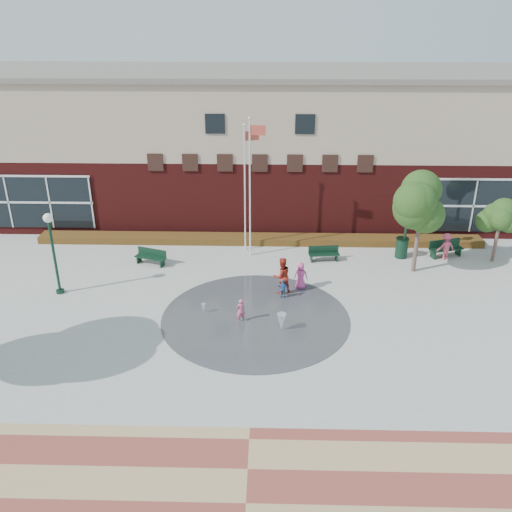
{
  "coord_description": "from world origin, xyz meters",
  "views": [
    {
      "loc": [
        0.56,
        -17.86,
        12.58
      ],
      "look_at": [
        0.0,
        4.0,
        2.6
      ],
      "focal_mm": 38.0,
      "sensor_mm": 36.0,
      "label": 1
    }
  ],
  "objects_px": {
    "flagpole_left": "(251,182)",
    "child_splash": "(241,310)",
    "trash_can": "(402,248)",
    "bench_left": "(151,260)",
    "flagpole_right": "(246,182)"
  },
  "relations": [
    {
      "from": "flagpole_right",
      "to": "flagpole_left",
      "type": "bearing_deg",
      "value": -88.65
    },
    {
      "from": "flagpole_right",
      "to": "bench_left",
      "type": "bearing_deg",
      "value": -176.56
    },
    {
      "from": "trash_can",
      "to": "child_splash",
      "type": "xyz_separation_m",
      "value": [
        -8.55,
        -7.01,
        -0.03
      ]
    },
    {
      "from": "flagpole_left",
      "to": "child_splash",
      "type": "distance_m",
      "value": 7.99
    },
    {
      "from": "flagpole_right",
      "to": "bench_left",
      "type": "height_order",
      "value": "flagpole_right"
    },
    {
      "from": "flagpole_left",
      "to": "child_splash",
      "type": "bearing_deg",
      "value": -85.77
    },
    {
      "from": "bench_left",
      "to": "trash_can",
      "type": "relative_size",
      "value": 1.55
    },
    {
      "from": "bench_left",
      "to": "child_splash",
      "type": "distance_m",
      "value": 7.71
    },
    {
      "from": "bench_left",
      "to": "child_splash",
      "type": "xyz_separation_m",
      "value": [
        5.16,
        -5.72,
        0.27
      ]
    },
    {
      "from": "flagpole_left",
      "to": "bench_left",
      "type": "relative_size",
      "value": 4.28
    },
    {
      "from": "flagpole_left",
      "to": "trash_can",
      "type": "xyz_separation_m",
      "value": [
        8.35,
        -0.07,
        -3.68
      ]
    },
    {
      "from": "bench_left",
      "to": "child_splash",
      "type": "height_order",
      "value": "child_splash"
    },
    {
      "from": "trash_can",
      "to": "child_splash",
      "type": "distance_m",
      "value": 11.06
    },
    {
      "from": "flagpole_left",
      "to": "trash_can",
      "type": "height_order",
      "value": "flagpole_left"
    },
    {
      "from": "flagpole_left",
      "to": "bench_left",
      "type": "distance_m",
      "value": 6.82
    }
  ]
}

